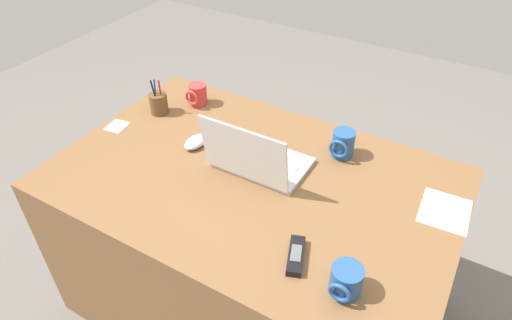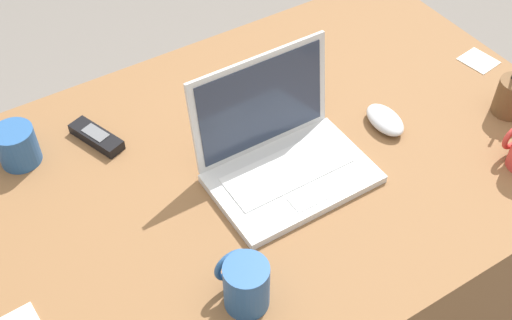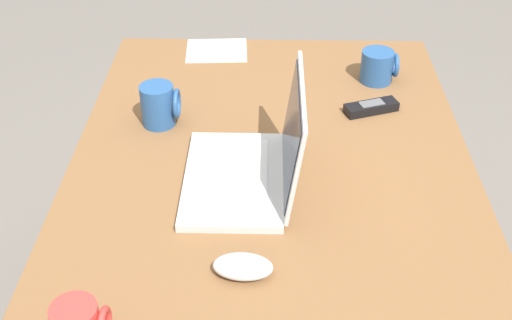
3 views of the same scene
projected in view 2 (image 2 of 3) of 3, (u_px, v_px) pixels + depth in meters
name	position (u px, v px, depth m)	size (l,w,h in m)	color
desk	(266.00, 257.00, 1.70)	(1.43, 0.93, 0.74)	brown
laptop	(282.00, 153.00, 1.37)	(0.34, 0.25, 0.24)	silver
computer_mouse	(385.00, 120.00, 1.49)	(0.07, 0.11, 0.04)	silver
coffee_mug_tall	(245.00, 284.00, 1.15)	(0.08, 0.10, 0.11)	#26518C
coffee_mug_spare	(16.00, 145.00, 1.40)	(0.09, 0.10, 0.09)	#26518C
cordless_phone	(96.00, 137.00, 1.46)	(0.09, 0.15, 0.03)	black
pen_holder	(512.00, 96.00, 1.51)	(0.08, 0.08, 0.16)	brown
paper_note_near_laptop	(479.00, 61.00, 1.67)	(0.08, 0.08, 0.00)	white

